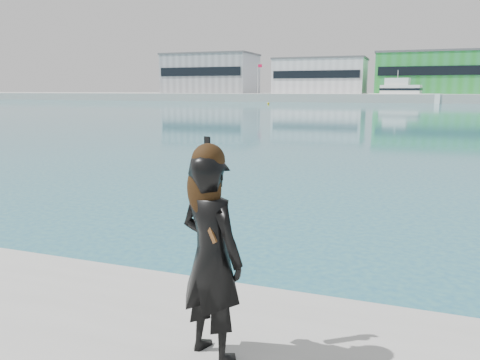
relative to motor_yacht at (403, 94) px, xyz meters
The scene contains 8 objects.
far_quay 16.59m from the motor_yacht, 90.07° to the left, with size 320.00×40.00×2.00m, color #9E9E99.
warehouse_grey_left 57.19m from the motor_yacht, 165.21° to the left, with size 26.52×16.36×11.50m.
warehouse_white 26.79m from the motor_yacht, 146.58° to the left, with size 24.48×15.35×9.50m.
warehouse_green 17.36m from the motor_yacht, 61.23° to the left, with size 30.60×16.36×10.50m.
flagpole_left 38.92m from the motor_yacht, 168.74° to the left, with size 1.28×0.16×8.00m.
motor_yacht is the anchor object (origin of this frame).
buoy_far 34.04m from the motor_yacht, 140.65° to the right, with size 0.50×0.50×0.50m, color #D6B50B.
woman 113.97m from the motor_yacht, 89.70° to the right, with size 0.76×0.64×1.86m.
Camera 1 is at (2.10, -3.89, 3.05)m, focal length 35.00 mm.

